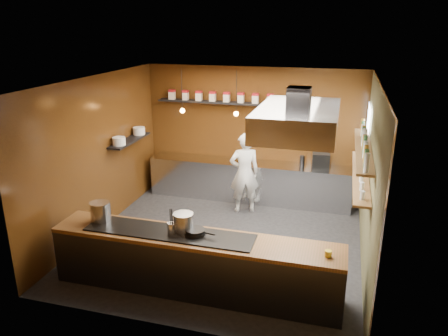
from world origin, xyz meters
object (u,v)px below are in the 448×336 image
(stockpot_small, at_px, (183,222))
(espresso_machine, at_px, (321,161))
(extractor_hood, at_px, (298,119))
(chef, at_px, (244,173))
(stockpot_large, at_px, (100,212))

(stockpot_small, relative_size, espresso_machine, 0.84)
(extractor_hood, bearing_deg, chef, 123.50)
(espresso_machine, height_order, chef, chef)
(stockpot_large, xyz_separation_m, chef, (1.63, 3.02, -0.22))
(stockpot_large, distance_m, espresso_machine, 4.84)
(stockpot_large, xyz_separation_m, espresso_machine, (3.17, 3.66, -0.01))
(stockpot_large, bearing_deg, espresso_machine, 49.05)
(stockpot_small, distance_m, espresso_machine, 4.06)
(extractor_hood, relative_size, chef, 1.15)
(stockpot_large, bearing_deg, stockpot_small, 0.33)
(extractor_hood, xyz_separation_m, stockpot_large, (-2.89, -1.12, -1.41))
(extractor_hood, distance_m, espresso_machine, 2.92)
(espresso_machine, xyz_separation_m, chef, (-1.54, -0.64, -0.21))
(extractor_hood, xyz_separation_m, stockpot_small, (-1.50, -1.11, -1.42))
(extractor_hood, relative_size, stockpot_small, 6.58)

